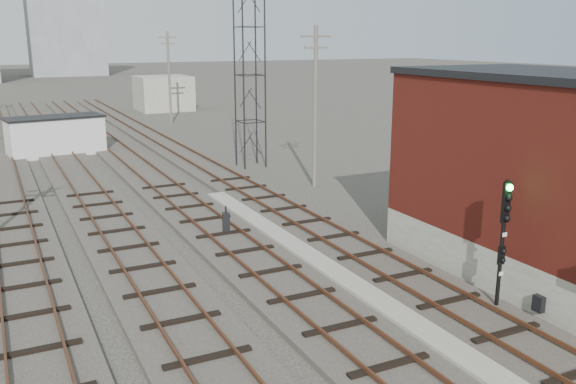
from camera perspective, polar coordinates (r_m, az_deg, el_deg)
ground at (r=63.26m, az=-17.05°, el=6.02°), size 320.00×320.00×0.00m
track_right at (r=43.55m, az=-9.17°, el=3.15°), size 3.20×90.00×0.39m
track_mid_right at (r=42.58m, az=-14.31°, el=2.64°), size 3.20×90.00×0.39m
track_mid_left at (r=41.97m, az=-19.65°, el=2.09°), size 3.20×90.00×0.39m
track_left at (r=41.74m, az=-25.09°, el=1.51°), size 3.20×90.00×0.39m
platform_curb at (r=20.71m, az=6.53°, el=-9.11°), size 0.90×28.00×0.26m
brick_building at (r=22.79m, az=24.61°, el=1.08°), size 6.54×12.20×7.22m
lattice_tower at (r=40.03m, az=-3.63°, el=13.01°), size 1.60×1.60×15.00m
utility_pole_right_a at (r=34.32m, az=2.57°, el=8.32°), size 1.80×0.24×9.00m
utility_pole_right_b at (r=62.24m, az=-11.06°, el=10.69°), size 1.80×0.24×9.00m
apartment_right at (r=153.05m, az=-20.21°, el=15.09°), size 16.00×12.00×26.00m
shed_right at (r=74.64m, az=-11.58°, el=9.05°), size 6.00×6.00×4.00m
signal_mast at (r=19.63m, az=19.51°, el=-3.82°), size 0.40×0.42×4.21m
switch_stand at (r=26.16m, az=-5.81°, el=-2.97°), size 0.35×0.35×1.29m
site_trailer at (r=47.65m, az=-20.91°, el=4.96°), size 7.09×3.84×2.84m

